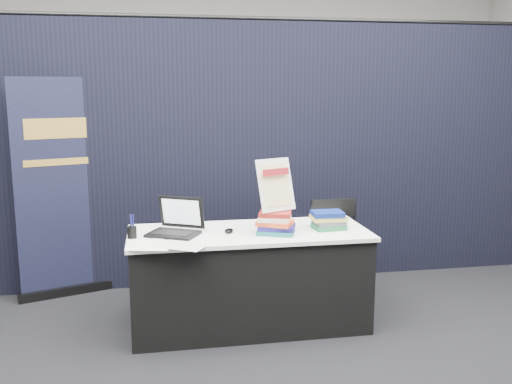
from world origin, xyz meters
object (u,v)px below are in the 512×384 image
Objects in this scene: laptop at (173,226)px; book_stack_tall at (276,223)px; display_table at (249,278)px; info_sign at (276,186)px; stacking_chair at (338,249)px; book_stack_short at (328,220)px; pullup_banner at (62,201)px.

book_stack_tall is (0.75, -0.13, 0.02)m from laptop.
display_table is 4.20× the size of laptop.
book_stack_tall is 0.75× the size of info_sign.
info_sign reaches higher than stacking_chair.
info_sign is (0.75, -0.10, 0.29)m from laptop.
stacking_chair is (0.62, 0.39, -0.34)m from book_stack_tall.
book_stack_short is 0.51m from info_sign.
stacking_chair is at bearing 18.89° from display_table.
book_stack_short is (1.17, -0.07, 0.01)m from laptop.
book_stack_tall is at bearing -32.40° from display_table.
stacking_chair reaches higher than display_table.
book_stack_short is (0.42, 0.07, -0.01)m from book_stack_tall.
book_stack_tall is 0.34× the size of stacking_chair.
display_table is 0.95× the size of pullup_banner.
display_table is 2.04× the size of stacking_chair.
pullup_banner reaches higher than stacking_chair.
book_stack_short is 0.50m from stacking_chair.
stacking_chair is (2.29, -0.67, -0.35)m from pullup_banner.
stacking_chair is (0.62, 0.36, -0.62)m from info_sign.
book_stack_short is 0.28× the size of stacking_chair.
book_stack_tall is at bearing -146.77° from stacking_chair.
laptop is at bearing 178.29° from display_table.
pullup_banner is (-0.92, 0.93, 0.03)m from laptop.
display_table is at bearing 175.03° from book_stack_short.
laptop reaches higher than book_stack_tall.
info_sign is at bearing -50.62° from pullup_banner.
pullup_banner is (-1.49, 0.95, 0.47)m from display_table.
info_sign is 0.45× the size of stacking_chair.
pullup_banner is at bearing 124.46° from info_sign.
book_stack_short is at bearing -44.45° from pullup_banner.
pullup_banner is 2.16× the size of stacking_chair.
laptop reaches higher than display_table.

